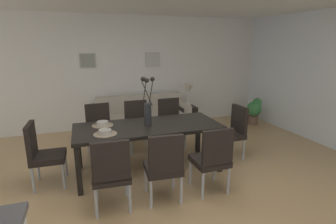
{
  "coord_description": "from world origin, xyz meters",
  "views": [
    {
      "loc": [
        -0.86,
        -2.91,
        1.93
      ],
      "look_at": [
        0.47,
        1.05,
        0.85
      ],
      "focal_mm": 27.69,
      "sensor_mm": 36.0,
      "label": 1
    }
  ],
  "objects_px": {
    "dining_chair_far_right": "(138,123)",
    "dining_chair_near_right": "(99,127)",
    "bowl_near_right": "(102,123)",
    "dining_chair_far_left": "(164,164)",
    "framed_picture_center": "(153,60)",
    "dining_chair_near_left": "(111,171)",
    "dining_table": "(148,129)",
    "dining_chair_mid_left": "(213,157)",
    "centerpiece_vase": "(148,107)",
    "potted_plant": "(254,110)",
    "side_table": "(188,117)",
    "framed_picture_left": "(88,61)",
    "bowl_near_left": "(105,131)",
    "sofa": "(143,119)",
    "dining_chair_head_east": "(233,129)",
    "dining_chair_mid_right": "(171,120)",
    "dining_chair_head_west": "(42,152)",
    "table_lamp": "(188,91)"
  },
  "relations": [
    {
      "from": "dining_chair_near_left",
      "to": "framed_picture_center",
      "type": "height_order",
      "value": "framed_picture_center"
    },
    {
      "from": "sofa",
      "to": "framed_picture_left",
      "type": "bearing_deg",
      "value": 154.92
    },
    {
      "from": "dining_chair_far_right",
      "to": "framed_picture_left",
      "type": "xyz_separation_m",
      "value": [
        -0.77,
        1.51,
        1.08
      ]
    },
    {
      "from": "dining_chair_far_right",
      "to": "framed_picture_left",
      "type": "bearing_deg",
      "value": 116.92
    },
    {
      "from": "dining_chair_near_right",
      "to": "dining_chair_mid_left",
      "type": "bearing_deg",
      "value": -53.22
    },
    {
      "from": "dining_chair_mid_left",
      "to": "dining_chair_mid_right",
      "type": "xyz_separation_m",
      "value": [
        0.04,
        1.8,
        0.0
      ]
    },
    {
      "from": "dining_chair_mid_right",
      "to": "dining_chair_head_west",
      "type": "bearing_deg",
      "value": -157.77
    },
    {
      "from": "side_table",
      "to": "table_lamp",
      "type": "xyz_separation_m",
      "value": [
        0.0,
        0.0,
        0.63
      ]
    },
    {
      "from": "dining_chair_far_left",
      "to": "bowl_near_right",
      "type": "distance_m",
      "value": 1.3
    },
    {
      "from": "dining_chair_near_right",
      "to": "dining_chair_head_east",
      "type": "relative_size",
      "value": 1.0
    },
    {
      "from": "dining_chair_far_right",
      "to": "dining_chair_head_east",
      "type": "relative_size",
      "value": 1.0
    },
    {
      "from": "dining_table",
      "to": "centerpiece_vase",
      "type": "bearing_deg",
      "value": 55.35
    },
    {
      "from": "dining_chair_far_right",
      "to": "dining_chair_near_right",
      "type": "bearing_deg",
      "value": -176.7
    },
    {
      "from": "dining_table",
      "to": "framed_picture_left",
      "type": "distance_m",
      "value": 2.69
    },
    {
      "from": "dining_chair_near_left",
      "to": "table_lamp",
      "type": "xyz_separation_m",
      "value": [
        2.1,
        2.7,
        0.38
      ]
    },
    {
      "from": "dining_chair_far_left",
      "to": "framed_picture_center",
      "type": "height_order",
      "value": "framed_picture_center"
    },
    {
      "from": "dining_chair_far_left",
      "to": "centerpiece_vase",
      "type": "relative_size",
      "value": 1.25
    },
    {
      "from": "dining_chair_near_left",
      "to": "dining_chair_mid_left",
      "type": "height_order",
      "value": "same"
    },
    {
      "from": "dining_chair_near_right",
      "to": "bowl_near_left",
      "type": "distance_m",
      "value": 1.1
    },
    {
      "from": "bowl_near_left",
      "to": "dining_chair_far_left",
      "type": "bearing_deg",
      "value": -47.57
    },
    {
      "from": "bowl_near_left",
      "to": "potted_plant",
      "type": "relative_size",
      "value": 0.25
    },
    {
      "from": "dining_chair_far_right",
      "to": "dining_table",
      "type": "bearing_deg",
      "value": -91.39
    },
    {
      "from": "sofa",
      "to": "dining_table",
      "type": "bearing_deg",
      "value": -100.6
    },
    {
      "from": "dining_chair_mid_right",
      "to": "sofa",
      "type": "bearing_deg",
      "value": 107.83
    },
    {
      "from": "centerpiece_vase",
      "to": "dining_chair_far_right",
      "type": "bearing_deg",
      "value": 88.67
    },
    {
      "from": "dining_chair_far_right",
      "to": "bowl_near_left",
      "type": "distance_m",
      "value": 1.33
    },
    {
      "from": "dining_chair_near_right",
      "to": "bowl_near_right",
      "type": "distance_m",
      "value": 0.7
    },
    {
      "from": "framed_picture_left",
      "to": "side_table",
      "type": "bearing_deg",
      "value": -15.22
    },
    {
      "from": "dining_chair_far_right",
      "to": "framed_picture_left",
      "type": "height_order",
      "value": "framed_picture_left"
    },
    {
      "from": "bowl_near_left",
      "to": "framed_picture_left",
      "type": "xyz_separation_m",
      "value": [
        -0.08,
        2.62,
        0.81
      ]
    },
    {
      "from": "dining_table",
      "to": "framed_picture_center",
      "type": "distance_m",
      "value": 2.69
    },
    {
      "from": "dining_chair_mid_left",
      "to": "potted_plant",
      "type": "xyz_separation_m",
      "value": [
        2.47,
        2.44,
        -0.14
      ]
    },
    {
      "from": "bowl_near_left",
      "to": "side_table",
      "type": "distance_m",
      "value": 2.96
    },
    {
      "from": "dining_chair_head_east",
      "to": "side_table",
      "type": "xyz_separation_m",
      "value": [
        -0.08,
        1.81,
        -0.25
      ]
    },
    {
      "from": "dining_chair_mid_right",
      "to": "framed_picture_left",
      "type": "height_order",
      "value": "framed_picture_left"
    },
    {
      "from": "centerpiece_vase",
      "to": "potted_plant",
      "type": "height_order",
      "value": "centerpiece_vase"
    },
    {
      "from": "centerpiece_vase",
      "to": "bowl_near_right",
      "type": "height_order",
      "value": "centerpiece_vase"
    },
    {
      "from": "sofa",
      "to": "dining_chair_near_left",
      "type": "bearing_deg",
      "value": -110.24
    },
    {
      "from": "dining_chair_near_right",
      "to": "dining_chair_far_left",
      "type": "relative_size",
      "value": 1.0
    },
    {
      "from": "dining_chair_far_right",
      "to": "potted_plant",
      "type": "relative_size",
      "value": 1.37
    },
    {
      "from": "dining_chair_near_right",
      "to": "bowl_near_right",
      "type": "xyz_separation_m",
      "value": [
        0.02,
        -0.65,
        0.27
      ]
    },
    {
      "from": "dining_chair_head_east",
      "to": "framed_picture_center",
      "type": "height_order",
      "value": "framed_picture_center"
    },
    {
      "from": "dining_chair_head_west",
      "to": "framed_picture_left",
      "type": "distance_m",
      "value": 2.75
    },
    {
      "from": "dining_chair_mid_right",
      "to": "potted_plant",
      "type": "xyz_separation_m",
      "value": [
        2.43,
        0.65,
        -0.14
      ]
    },
    {
      "from": "dining_chair_mid_left",
      "to": "dining_chair_head_east",
      "type": "distance_m",
      "value": 1.26
    },
    {
      "from": "side_table",
      "to": "dining_chair_far_left",
      "type": "bearing_deg",
      "value": -118.32
    },
    {
      "from": "dining_chair_near_right",
      "to": "framed_picture_center",
      "type": "distance_m",
      "value": 2.37
    },
    {
      "from": "dining_chair_head_east",
      "to": "bowl_near_left",
      "type": "relative_size",
      "value": 5.41
    },
    {
      "from": "dining_chair_near_right",
      "to": "dining_chair_far_right",
      "type": "xyz_separation_m",
      "value": [
        0.7,
        0.04,
        0.0
      ]
    },
    {
      "from": "dining_table",
      "to": "dining_chair_mid_left",
      "type": "bearing_deg",
      "value": -54.75
    }
  ]
}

